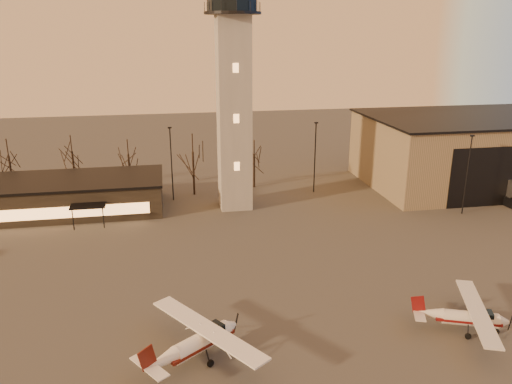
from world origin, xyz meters
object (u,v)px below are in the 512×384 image
(terminal, at_px, (62,196))
(cessna_front, at_px, (471,321))
(control_tower, at_px, (234,81))
(hangar, at_px, (470,150))
(cessna_rear, at_px, (203,343))

(terminal, bearing_deg, cessna_front, -43.46)
(control_tower, xyz_separation_m, hangar, (36.00, 3.98, -11.17))
(control_tower, bearing_deg, cessna_rear, -102.19)
(control_tower, height_order, terminal, control_tower)
(control_tower, bearing_deg, terminal, 174.85)
(cessna_front, bearing_deg, terminal, 157.37)
(terminal, distance_m, cessna_rear, 36.59)
(hangar, bearing_deg, terminal, -178.03)
(hangar, bearing_deg, cessna_front, -121.74)
(terminal, bearing_deg, control_tower, -5.15)
(hangar, bearing_deg, control_tower, -173.69)
(control_tower, xyz_separation_m, cessna_front, (13.79, -31.92, -15.40))
(terminal, xyz_separation_m, cessna_front, (35.78, -33.91, -1.23))
(cessna_rear, bearing_deg, control_tower, 43.07)
(hangar, relative_size, terminal, 1.20)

